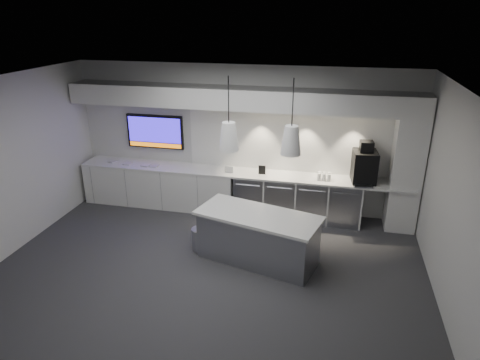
% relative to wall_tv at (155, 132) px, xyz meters
% --- Properties ---
extents(floor, '(7.00, 7.00, 0.00)m').
position_rel_wall_tv_xyz_m(floor, '(1.90, -2.45, -1.56)').
color(floor, '#323235').
rests_on(floor, ground).
extents(ceiling, '(7.00, 7.00, 0.00)m').
position_rel_wall_tv_xyz_m(ceiling, '(1.90, -2.45, 1.44)').
color(ceiling, black).
rests_on(ceiling, wall_back).
extents(wall_back, '(7.00, 0.00, 7.00)m').
position_rel_wall_tv_xyz_m(wall_back, '(1.90, 0.05, -0.06)').
color(wall_back, silver).
rests_on(wall_back, floor).
extents(wall_front, '(7.00, 0.00, 7.00)m').
position_rel_wall_tv_xyz_m(wall_front, '(1.90, -4.95, -0.06)').
color(wall_front, silver).
rests_on(wall_front, floor).
extents(wall_left, '(0.00, 7.00, 7.00)m').
position_rel_wall_tv_xyz_m(wall_left, '(-1.60, -2.45, -0.06)').
color(wall_left, silver).
rests_on(wall_left, floor).
extents(wall_right, '(0.00, 7.00, 7.00)m').
position_rel_wall_tv_xyz_m(wall_right, '(5.40, -2.45, -0.06)').
color(wall_right, silver).
rests_on(wall_right, floor).
extents(back_counter, '(6.80, 0.65, 0.04)m').
position_rel_wall_tv_xyz_m(back_counter, '(1.90, -0.27, -0.68)').
color(back_counter, white).
rests_on(back_counter, left_base_cabinets).
extents(left_base_cabinets, '(3.30, 0.63, 0.86)m').
position_rel_wall_tv_xyz_m(left_base_cabinets, '(0.15, -0.27, -1.13)').
color(left_base_cabinets, white).
rests_on(left_base_cabinets, floor).
extents(fridge_unit_a, '(0.60, 0.61, 0.85)m').
position_rel_wall_tv_xyz_m(fridge_unit_a, '(2.15, -0.27, -1.13)').
color(fridge_unit_a, '#96989E').
rests_on(fridge_unit_a, floor).
extents(fridge_unit_b, '(0.60, 0.61, 0.85)m').
position_rel_wall_tv_xyz_m(fridge_unit_b, '(2.78, -0.27, -1.13)').
color(fridge_unit_b, '#96989E').
rests_on(fridge_unit_b, floor).
extents(fridge_unit_c, '(0.60, 0.61, 0.85)m').
position_rel_wall_tv_xyz_m(fridge_unit_c, '(3.41, -0.27, -1.13)').
color(fridge_unit_c, '#96989E').
rests_on(fridge_unit_c, floor).
extents(fridge_unit_d, '(0.60, 0.61, 0.85)m').
position_rel_wall_tv_xyz_m(fridge_unit_d, '(4.04, -0.27, -1.13)').
color(fridge_unit_d, '#96989E').
rests_on(fridge_unit_d, floor).
extents(backsplash, '(4.60, 0.03, 1.30)m').
position_rel_wall_tv_xyz_m(backsplash, '(3.10, 0.03, -0.01)').
color(backsplash, white).
rests_on(backsplash, wall_back).
extents(soffit, '(6.90, 0.60, 0.40)m').
position_rel_wall_tv_xyz_m(soffit, '(1.90, -0.25, 0.84)').
color(soffit, white).
rests_on(soffit, wall_back).
extents(column, '(0.55, 0.55, 2.60)m').
position_rel_wall_tv_xyz_m(column, '(5.10, -0.25, -0.26)').
color(column, white).
rests_on(column, floor).
extents(wall_tv, '(1.25, 0.07, 0.72)m').
position_rel_wall_tv_xyz_m(wall_tv, '(0.00, 0.00, 0.00)').
color(wall_tv, black).
rests_on(wall_tv, wall_back).
extents(island, '(2.18, 1.36, 0.86)m').
position_rel_wall_tv_xyz_m(island, '(2.63, -2.03, -1.13)').
color(island, '#96989E').
rests_on(island, floor).
extents(bin, '(0.37, 0.37, 0.41)m').
position_rel_wall_tv_xyz_m(bin, '(1.57, -1.93, -1.35)').
color(bin, '#96989E').
rests_on(bin, floor).
extents(coffee_machine, '(0.49, 0.65, 0.80)m').
position_rel_wall_tv_xyz_m(coffee_machine, '(4.34, -0.25, -0.33)').
color(coffee_machine, black).
rests_on(coffee_machine, back_counter).
extents(sign_black, '(0.14, 0.02, 0.18)m').
position_rel_wall_tv_xyz_m(sign_black, '(2.38, -0.30, -0.57)').
color(sign_black, black).
rests_on(sign_black, back_counter).
extents(sign_white, '(0.18, 0.05, 0.14)m').
position_rel_wall_tv_xyz_m(sign_white, '(1.71, -0.36, -0.59)').
color(sign_white, white).
rests_on(sign_white, back_counter).
extents(cup_cluster, '(0.27, 0.17, 0.14)m').
position_rel_wall_tv_xyz_m(cup_cluster, '(3.61, -0.34, -0.59)').
color(cup_cluster, white).
rests_on(cup_cluster, back_counter).
extents(tray_a, '(0.20, 0.20, 0.02)m').
position_rel_wall_tv_xyz_m(tray_a, '(-0.91, -0.30, -0.65)').
color(tray_a, '#BDBDBD').
rests_on(tray_a, back_counter).
extents(tray_b, '(0.17, 0.17, 0.02)m').
position_rel_wall_tv_xyz_m(tray_b, '(-0.53, -0.36, -0.65)').
color(tray_b, '#BDBDBD').
rests_on(tray_b, back_counter).
extents(tray_c, '(0.19, 0.19, 0.02)m').
position_rel_wall_tv_xyz_m(tray_c, '(-0.11, -0.37, -0.65)').
color(tray_c, '#BDBDBD').
rests_on(tray_c, back_counter).
extents(tray_d, '(0.18, 0.18, 0.02)m').
position_rel_wall_tv_xyz_m(tray_d, '(0.09, -0.37, -0.65)').
color(tray_d, '#BDBDBD').
rests_on(tray_d, back_counter).
extents(pendant_left, '(0.31, 0.31, 1.14)m').
position_rel_wall_tv_xyz_m(pendant_left, '(2.15, -2.03, 0.59)').
color(pendant_left, white).
rests_on(pendant_left, ceiling).
extents(pendant_right, '(0.31, 0.31, 1.14)m').
position_rel_wall_tv_xyz_m(pendant_right, '(3.11, -2.03, 0.59)').
color(pendant_right, white).
rests_on(pendant_right, ceiling).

